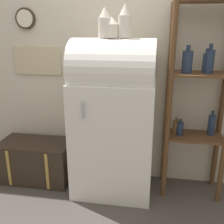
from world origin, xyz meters
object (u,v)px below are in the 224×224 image
object	(u,v)px
suitcase_trunk	(37,160)
refrigerator	(113,118)
vase_left	(105,24)
vase_right	(125,22)
vase_center	(112,28)

from	to	relation	value
suitcase_trunk	refrigerator	bearing A→B (deg)	-2.85
vase_left	vase_right	world-z (taller)	vase_right
vase_center	vase_right	size ratio (longest dim) A/B	0.61
suitcase_trunk	vase_left	distance (m)	1.63
suitcase_trunk	vase_center	world-z (taller)	vase_center
refrigerator	vase_right	xyz separation A→B (m)	(0.10, 0.00, 0.88)
refrigerator	suitcase_trunk	xyz separation A→B (m)	(-0.86, 0.04, -0.56)
vase_left	vase_right	size ratio (longest dim) A/B	0.91
vase_center	vase_left	bearing A→B (deg)	170.02
refrigerator	vase_center	world-z (taller)	vase_center
refrigerator	vase_right	size ratio (longest dim) A/B	5.41
vase_left	vase_center	world-z (taller)	vase_left
vase_center	refrigerator	bearing A→B (deg)	42.71
refrigerator	vase_left	xyz separation A→B (m)	(-0.08, 0.00, 0.87)
refrigerator	vase_right	distance (m)	0.88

